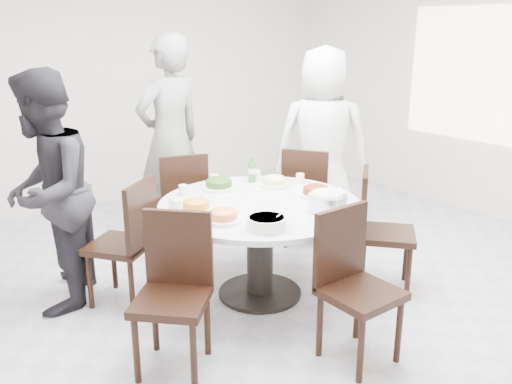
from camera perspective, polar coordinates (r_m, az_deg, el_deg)
floor at (r=4.33m, az=1.97°, el=-10.43°), size 6.00×6.00×0.01m
wall_back at (r=6.47m, az=-15.26°, el=11.20°), size 6.00×0.01×2.80m
wall_right at (r=6.22m, az=24.43°, el=10.08°), size 0.01×6.00×2.80m
window at (r=6.20m, az=24.45°, el=10.99°), size 0.04×2.20×1.40m
dining_table at (r=4.13m, az=0.42°, el=-6.08°), size 1.50×1.50×0.75m
chair_ne at (r=5.09m, az=5.55°, el=-0.39°), size 0.58×0.58×0.95m
chair_n at (r=4.93m, az=-7.93°, el=-1.09°), size 0.52×0.52×0.95m
chair_nw at (r=4.12m, az=-14.15°, el=-5.15°), size 0.59×0.59×0.95m
chair_sw at (r=3.27m, az=-8.92°, el=-10.90°), size 0.59×0.59×0.95m
chair_s at (r=3.38m, az=11.02°, el=-10.07°), size 0.42×0.42×0.95m
chair_se at (r=4.32m, az=13.64°, el=-4.06°), size 0.59×0.59×0.95m
diner_right at (r=5.23m, az=7.01°, el=5.05°), size 1.06×1.03×1.83m
diner_middle at (r=5.22m, az=-9.04°, el=5.52°), size 0.76×0.55×1.94m
diner_left at (r=4.10m, az=-21.14°, el=-0.10°), size 1.01×1.06×1.73m
dish_greens at (r=4.32m, az=-3.93°, el=0.76°), size 0.27×0.27×0.07m
dish_pale at (r=4.40m, az=1.95°, el=1.03°), size 0.24×0.24×0.06m
dish_orange at (r=3.83m, az=-6.32°, el=-1.53°), size 0.24×0.24×0.06m
dish_redbrown at (r=4.15m, az=6.33°, el=-0.05°), size 0.26×0.26×0.06m
dish_tofu at (r=3.61m, az=-3.48°, el=-2.66°), size 0.25×0.25×0.06m
rice_bowl at (r=3.83m, az=7.50°, el=-1.14°), size 0.28×0.28×0.12m
soup_bowl at (r=3.48m, az=1.13°, el=-3.27°), size 0.26×0.26×0.08m
beverage_bottle at (r=4.50m, az=-0.44°, el=2.42°), size 0.06×0.06×0.22m
tea_cups at (r=4.48m, az=-4.88°, el=1.36°), size 0.07×0.07×0.08m
chopsticks at (r=4.50m, az=-5.07°, el=1.01°), size 0.24×0.04×0.01m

